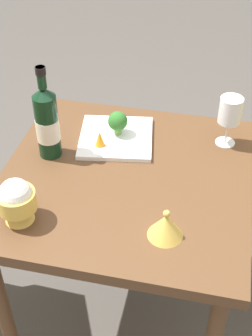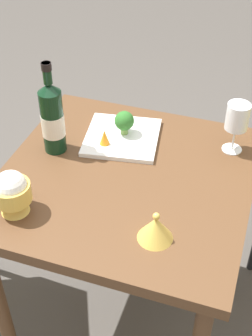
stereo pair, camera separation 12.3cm
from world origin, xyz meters
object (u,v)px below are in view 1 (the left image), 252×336
(broccoli_floret, at_px, (118,122))
(wine_glass, at_px, (230,111))
(carrot_garnish_left, at_px, (100,139))
(wine_bottle, at_px, (47,122))
(rice_bowl, at_px, (16,200))
(serving_plate, at_px, (116,138))
(rice_bowl_lid, at_px, (166,225))

(broccoli_floret, bearing_deg, wine_glass, -82.85)
(wine_glass, height_order, carrot_garnish_left, wine_glass)
(wine_bottle, distance_m, broccoli_floret, 0.25)
(rice_bowl, relative_size, carrot_garnish_left, 2.57)
(wine_glass, bearing_deg, broccoli_floret, 97.15)
(wine_glass, relative_size, serving_plate, 0.63)
(wine_glass, xyz_separation_m, rice_bowl_lid, (-0.47, 0.14, -0.09))
(rice_bowl_lid, bearing_deg, broccoli_floret, 28.91)
(rice_bowl, bearing_deg, carrot_garnish_left, -20.56)
(broccoli_floret, bearing_deg, serving_plate, 167.91)
(serving_plate, relative_size, broccoli_floret, 3.33)
(serving_plate, height_order, carrot_garnish_left, carrot_garnish_left)
(wine_glass, bearing_deg, wine_bottle, 108.24)
(wine_bottle, distance_m, wine_glass, 0.60)
(rice_bowl, bearing_deg, wine_bottle, 3.02)
(carrot_garnish_left, bearing_deg, wine_glass, -72.96)
(serving_plate, bearing_deg, wine_glass, -80.61)
(serving_plate, xyz_separation_m, carrot_garnish_left, (-0.07, 0.04, 0.04))
(wine_glass, height_order, rice_bowl_lid, wine_glass)
(wine_bottle, bearing_deg, broccoli_floret, -54.61)
(broccoli_floret, distance_m, carrot_garnish_left, 0.09)
(wine_bottle, distance_m, serving_plate, 0.26)
(broccoli_floret, bearing_deg, carrot_garnish_left, 151.69)
(rice_bowl, xyz_separation_m, serving_plate, (0.44, -0.18, -0.07))
(rice_bowl, bearing_deg, wine_glass, -48.02)
(serving_plate, distance_m, carrot_garnish_left, 0.08)
(wine_glass, distance_m, rice_bowl_lid, 0.50)
(wine_bottle, height_order, rice_bowl, wine_bottle)
(rice_bowl, height_order, serving_plate, rice_bowl)
(carrot_garnish_left, bearing_deg, wine_bottle, 111.37)
(wine_glass, relative_size, rice_bowl_lid, 1.79)
(wine_bottle, distance_m, rice_bowl_lid, 0.52)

